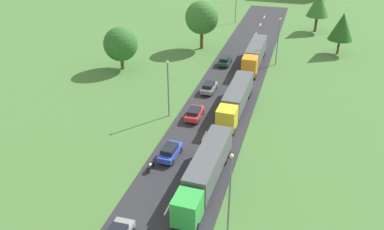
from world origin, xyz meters
TOP-DOWN VIEW (x-y plane):
  - road at (0.00, 24.50)m, footprint 10.00×140.00m
  - lane_marking_centre at (0.00, 21.92)m, footprint 0.16×124.24m
  - truck_lead at (2.66, 14.61)m, footprint 2.87×14.27m
  - truck_second at (2.53, 32.11)m, footprint 2.71×13.96m
  - truck_third at (2.40, 50.43)m, footprint 2.52×13.81m
  - car_second at (-2.61, 18.64)m, footprint 1.89×4.11m
  - car_third at (-2.49, 28.53)m, footprint 1.96×4.07m
  - car_fourth at (-2.66, 37.36)m, footprint 1.87×4.09m
  - car_fifth at (-2.69, 49.16)m, footprint 1.88×4.01m
  - motorcycle_courier at (-3.91, 15.77)m, footprint 0.28×1.94m
  - lamppost_lead at (6.31, 8.78)m, footprint 0.36×0.36m
  - lamppost_second at (-6.12, 28.31)m, footprint 0.36×0.36m
  - lamppost_third at (6.08, 51.83)m, footprint 0.36×0.36m
  - lamppost_fourth at (-6.10, 76.48)m, footprint 0.36×0.36m
  - tree_oak at (-9.06, 56.69)m, footprint 6.47×6.47m
  - tree_birch at (-19.63, 42.35)m, footprint 5.88×5.88m
  - tree_maple at (16.93, 61.01)m, footprint 4.59×4.59m
  - tree_pine at (12.41, 74.83)m, footprint 4.88×4.88m

SIDE VIEW (x-z plane):
  - road at x=0.00m, z-range 0.00..0.06m
  - lane_marking_centre at x=0.00m, z-range 0.06..0.07m
  - motorcycle_courier at x=-3.91m, z-range 0.09..1.00m
  - car_fifth at x=-2.69m, z-range 0.09..1.57m
  - car_fourth at x=-2.66m, z-range 0.09..1.59m
  - car_third at x=-2.49m, z-range 0.10..1.59m
  - car_second at x=-2.61m, z-range 0.08..1.66m
  - truck_second at x=2.53m, z-range 0.35..3.81m
  - truck_lead at x=2.66m, z-range 0.33..3.89m
  - truck_third at x=2.40m, z-range 0.35..3.97m
  - lamppost_fourth at x=-6.10m, z-range 0.47..7.79m
  - tree_birch at x=-19.63m, z-range 0.79..8.28m
  - lamppost_second at x=-6.12m, z-range 0.48..8.63m
  - lamppost_third at x=6.08m, z-range 0.48..9.05m
  - lamppost_lead at x=6.31m, z-range 0.48..9.11m
  - tree_maple at x=16.93m, z-range 1.39..9.27m
  - tree_pine at x=12.41m, z-range 1.67..10.45m
  - tree_oak at x=-9.06m, z-range 1.47..10.93m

